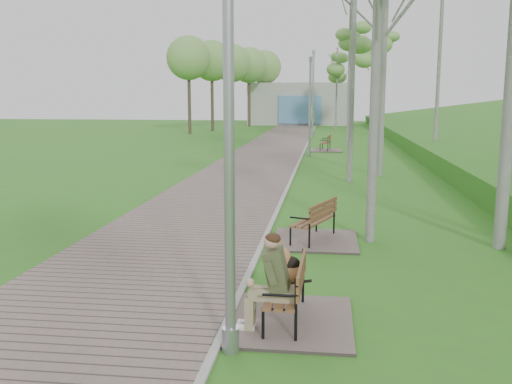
% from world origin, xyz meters
% --- Properties ---
extents(ground, '(120.00, 120.00, 0.00)m').
position_xyz_m(ground, '(0.00, 0.00, 0.00)').
color(ground, '#356D23').
rests_on(ground, ground).
extents(walkway, '(3.50, 67.00, 0.04)m').
position_xyz_m(walkway, '(-1.75, 21.50, 0.02)').
color(walkway, '#6D5E58').
rests_on(walkway, ground).
extents(kerb, '(0.10, 67.00, 0.05)m').
position_xyz_m(kerb, '(0.00, 21.50, 0.03)').
color(kerb, '#999993').
rests_on(kerb, ground).
extents(building_north, '(10.00, 5.20, 4.00)m').
position_xyz_m(building_north, '(-1.50, 50.97, 1.99)').
color(building_north, '#9E9E99').
rests_on(building_north, ground).
extents(bench_main, '(1.59, 1.77, 1.39)m').
position_xyz_m(bench_main, '(0.65, 1.21, 0.38)').
color(bench_main, '#6D5E58').
rests_on(bench_main, ground).
extents(bench_second, '(1.62, 1.80, 0.99)m').
position_xyz_m(bench_second, '(0.94, 5.30, 0.18)').
color(bench_second, '#6D5E58').
rests_on(bench_second, ground).
extents(bench_third, '(1.66, 1.85, 1.02)m').
position_xyz_m(bench_third, '(1.05, 23.84, 0.19)').
color(bench_third, '#6D5E58').
rests_on(bench_third, ground).
extents(lamp_post_near, '(0.19, 0.19, 4.93)m').
position_xyz_m(lamp_post_near, '(0.18, 0.33, 2.30)').
color(lamp_post_near, gray).
rests_on(lamp_post_near, ground).
extents(lamp_post_second, '(0.17, 0.17, 4.53)m').
position_xyz_m(lamp_post_second, '(0.33, 21.08, 2.12)').
color(lamp_post_second, gray).
rests_on(lamp_post_second, ground).
extents(lamp_post_third, '(0.23, 0.23, 5.85)m').
position_xyz_m(lamp_post_third, '(0.09, 34.59, 2.73)').
color(lamp_post_third, gray).
rests_on(lamp_post_third, ground).
extents(pedestrian_near, '(0.82, 0.68, 1.91)m').
position_xyz_m(pedestrian_near, '(-0.30, 45.56, 0.95)').
color(pedestrian_near, beige).
rests_on(pedestrian_near, ground).
extents(birch_far_b, '(2.21, 2.21, 8.69)m').
position_xyz_m(birch_far_b, '(2.27, 26.63, 6.83)').
color(birch_far_b, silver).
rests_on(birch_far_b, ground).
extents(birch_far_c, '(2.43, 2.43, 8.47)m').
position_xyz_m(birch_far_c, '(4.35, 37.80, 6.65)').
color(birch_far_c, silver).
rests_on(birch_far_c, ground).
extents(birch_distant_a, '(2.23, 2.23, 6.82)m').
position_xyz_m(birch_distant_a, '(1.78, 41.55, 5.36)').
color(birch_distant_a, silver).
rests_on(birch_distant_a, ground).
extents(birch_distant_b, '(2.31, 2.31, 8.53)m').
position_xyz_m(birch_distant_b, '(5.20, 49.51, 6.69)').
color(birch_distant_b, silver).
rests_on(birch_distant_b, ground).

